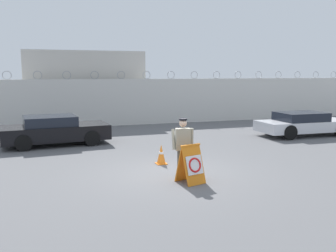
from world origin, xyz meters
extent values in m
plane|color=#5B5B5E|center=(0.00, 0.00, 0.00)|extent=(90.00, 90.00, 0.00)
cube|color=silver|center=(0.00, 11.15, 1.36)|extent=(36.00, 0.30, 2.71)
torus|color=gray|center=(-5.36, 11.15, 2.93)|extent=(0.47, 0.03, 0.47)
torus|color=gray|center=(-3.83, 11.15, 2.93)|extent=(0.47, 0.03, 0.47)
torus|color=gray|center=(-2.30, 11.15, 2.93)|extent=(0.47, 0.03, 0.47)
torus|color=gray|center=(-0.77, 11.15, 2.93)|extent=(0.47, 0.03, 0.47)
torus|color=gray|center=(0.77, 11.15, 2.93)|extent=(0.47, 0.03, 0.47)
torus|color=gray|center=(2.30, 11.15, 2.93)|extent=(0.47, 0.03, 0.47)
torus|color=gray|center=(3.83, 11.15, 2.93)|extent=(0.47, 0.03, 0.47)
torus|color=gray|center=(5.36, 11.15, 2.93)|extent=(0.47, 0.03, 0.47)
torus|color=gray|center=(6.89, 11.15, 2.93)|extent=(0.47, 0.03, 0.47)
torus|color=gray|center=(8.42, 11.15, 2.93)|extent=(0.47, 0.03, 0.47)
torus|color=gray|center=(9.95, 11.15, 2.93)|extent=(0.47, 0.03, 0.47)
torus|color=gray|center=(11.48, 11.15, 2.93)|extent=(0.47, 0.03, 0.47)
torus|color=gray|center=(13.01, 11.15, 2.93)|extent=(0.47, 0.03, 0.47)
torus|color=gray|center=(14.54, 11.15, 2.93)|extent=(0.47, 0.03, 0.47)
torus|color=gray|center=(16.07, 11.15, 2.93)|extent=(0.47, 0.03, 0.47)
cube|color=beige|center=(-1.09, 15.29, 2.18)|extent=(7.12, 6.48, 4.37)
cube|color=orange|center=(0.22, -1.14, 0.52)|extent=(0.69, 0.50, 1.05)
cube|color=orange|center=(0.13, -0.83, 0.52)|extent=(0.69, 0.50, 1.05)
cube|color=orange|center=(0.17, -0.99, 1.06)|extent=(0.65, 0.24, 0.05)
cube|color=white|center=(0.23, -1.17, 0.54)|extent=(0.55, 0.31, 0.51)
torus|color=red|center=(0.23, -1.18, 0.54)|extent=(0.45, 0.28, 0.41)
cylinder|color=#514C42|center=(0.24, -0.47, 0.41)|extent=(0.15, 0.15, 0.83)
cylinder|color=#514C42|center=(0.07, -0.43, 0.41)|extent=(0.15, 0.15, 0.83)
cube|color=gray|center=(0.16, -0.45, 1.15)|extent=(0.47, 0.30, 0.64)
sphere|color=#DBB293|center=(0.16, -0.45, 1.62)|extent=(0.22, 0.22, 0.22)
cylinder|color=gray|center=(0.42, -0.50, 1.16)|extent=(0.09, 0.09, 0.61)
cylinder|color=gray|center=(-0.08, -0.30, 1.13)|extent=(0.15, 0.35, 0.59)
cylinder|color=black|center=(0.16, -0.45, 1.73)|extent=(0.24, 0.24, 0.05)
cube|color=orange|center=(0.06, 1.33, 0.01)|extent=(0.35, 0.35, 0.03)
cone|color=orange|center=(0.06, 1.33, 0.35)|extent=(0.30, 0.30, 0.64)
cylinder|color=white|center=(0.06, 1.33, 0.38)|extent=(0.15, 0.15, 0.09)
cylinder|color=black|center=(-1.89, 7.07, 0.33)|extent=(0.67, 0.25, 0.65)
cylinder|color=black|center=(-1.73, 5.29, 0.33)|extent=(0.67, 0.25, 0.65)
cylinder|color=black|center=(-4.59, 6.84, 0.33)|extent=(0.67, 0.25, 0.65)
cylinder|color=black|center=(-4.44, 5.06, 0.33)|extent=(0.67, 0.25, 0.65)
cube|color=black|center=(-3.16, 6.07, 0.54)|extent=(4.53, 2.28, 0.62)
cube|color=black|center=(-3.38, 6.05, 1.05)|extent=(2.24, 1.89, 0.40)
cylinder|color=black|center=(9.98, 5.46, 0.35)|extent=(0.70, 0.21, 0.69)
cylinder|color=black|center=(7.09, 5.52, 0.35)|extent=(0.70, 0.21, 0.69)
cylinder|color=black|center=(7.06, 3.79, 0.35)|extent=(0.70, 0.21, 0.69)
cube|color=silver|center=(8.52, 4.63, 0.49)|extent=(4.69, 1.93, 0.50)
cube|color=black|center=(8.28, 4.63, 0.95)|extent=(2.27, 1.70, 0.41)
camera|label=1|loc=(-3.70, -10.45, 3.05)|focal=40.00mm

